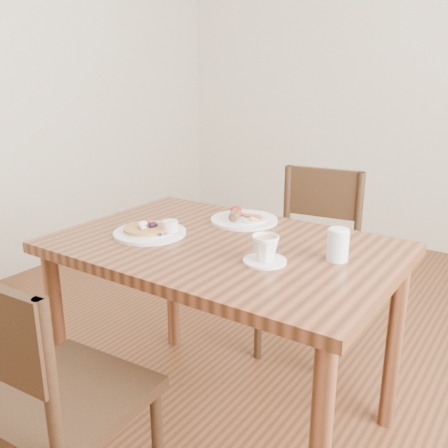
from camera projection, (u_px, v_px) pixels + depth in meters
name	position (u px, v px, depth m)	size (l,w,h in m)	color
ground	(224.00, 419.00, 2.00)	(5.00, 5.00, 0.00)	#512817
dining_table	(224.00, 268.00, 1.80)	(1.20, 0.80, 0.75)	brown
chair_near	(48.00, 395.00, 1.36)	(0.45, 0.45, 0.88)	#362513
chair_far	(312.00, 253.00, 2.40)	(0.48, 0.48, 0.88)	#362513
pancake_plate	(151.00, 231.00, 1.86)	(0.27, 0.27, 0.06)	white
breakfast_plate	(243.00, 219.00, 2.02)	(0.27, 0.27, 0.04)	white
teacup_saucer	(265.00, 250.00, 1.58)	(0.14, 0.14, 0.09)	white
water_glass	(338.00, 245.00, 1.60)	(0.07, 0.07, 0.10)	silver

